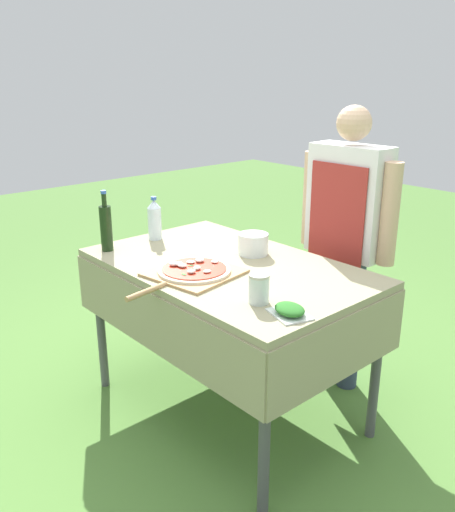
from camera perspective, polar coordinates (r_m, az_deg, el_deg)
The scene contains 9 objects.
ground_plane at distance 2.94m, azimuth 0.02°, elevation -15.70°, with size 12.00×12.00×0.00m, color #517F38.
prep_table at distance 2.60m, azimuth 0.02°, elevation -2.70°, with size 1.38×0.87×0.80m.
person_cook at distance 2.87m, azimuth 12.37°, elevation 2.81°, with size 0.57×0.19×1.51m.
pizza_on_peel at distance 2.44m, azimuth -3.75°, elevation -1.61°, with size 0.41×0.60×0.05m.
oil_bottle at distance 2.80m, azimuth -12.67°, elevation 3.01°, with size 0.06×0.06×0.31m.
water_bottle at distance 2.95m, azimuth -7.68°, elevation 3.84°, with size 0.07×0.07×0.24m.
herb_container at distance 2.05m, azimuth 6.56°, elevation -5.68°, with size 0.19×0.16×0.04m.
mixing_tub at distance 2.70m, azimuth 2.72°, elevation 1.28°, with size 0.15×0.15×0.11m, color silver.
sauce_jar at distance 2.13m, azimuth 3.33°, elevation -3.62°, with size 0.08×0.08×0.12m.
Camera 1 is at (1.81, -1.60, 1.66)m, focal length 38.00 mm.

